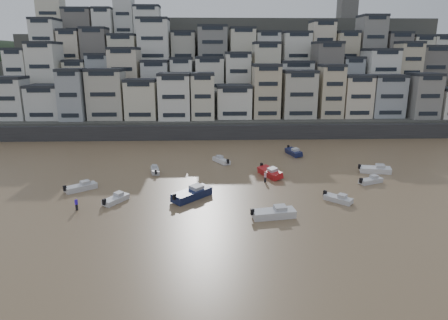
{
  "coord_description": "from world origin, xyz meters",
  "views": [
    {
      "loc": [
        4.83,
        -30.47,
        20.18
      ],
      "look_at": [
        7.18,
        30.0,
        4.0
      ],
      "focal_mm": 32.0,
      "sensor_mm": 36.0,
      "label": 1
    }
  ],
  "objects_px": {
    "boat_a": "(274,212)",
    "boat_d": "(371,180)",
    "boat_b": "(338,198)",
    "boat_j": "(116,198)",
    "person_pink": "(265,177)",
    "boat_e": "(270,171)",
    "boat_i": "(294,151)",
    "person_blue": "(76,204)",
    "boat_f": "(155,170)",
    "boat_g": "(375,169)",
    "boat_k": "(81,186)",
    "boat_h": "(221,160)",
    "boat_c": "(192,192)"
  },
  "relations": [
    {
      "from": "boat_e",
      "to": "boat_g",
      "type": "height_order",
      "value": "boat_e"
    },
    {
      "from": "boat_k",
      "to": "boat_i",
      "type": "bearing_deg",
      "value": -9.54
    },
    {
      "from": "person_pink",
      "to": "boat_b",
      "type": "bearing_deg",
      "value": -46.13
    },
    {
      "from": "boat_e",
      "to": "person_pink",
      "type": "bearing_deg",
      "value": -42.92
    },
    {
      "from": "boat_b",
      "to": "boat_j",
      "type": "bearing_deg",
      "value": -136.75
    },
    {
      "from": "boat_a",
      "to": "boat_h",
      "type": "height_order",
      "value": "boat_a"
    },
    {
      "from": "boat_d",
      "to": "boat_j",
      "type": "distance_m",
      "value": 39.7
    },
    {
      "from": "boat_i",
      "to": "boat_k",
      "type": "bearing_deg",
      "value": -73.4
    },
    {
      "from": "boat_i",
      "to": "boat_j",
      "type": "height_order",
      "value": "boat_i"
    },
    {
      "from": "boat_i",
      "to": "person_blue",
      "type": "bearing_deg",
      "value": -63.31
    },
    {
      "from": "boat_a",
      "to": "boat_h",
      "type": "xyz_separation_m",
      "value": [
        -5.78,
        26.61,
        -0.16
      ]
    },
    {
      "from": "boat_d",
      "to": "boat_e",
      "type": "relative_size",
      "value": 0.73
    },
    {
      "from": "boat_a",
      "to": "boat_i",
      "type": "relative_size",
      "value": 1.05
    },
    {
      "from": "boat_h",
      "to": "boat_k",
      "type": "xyz_separation_m",
      "value": [
        -21.89,
        -14.97,
        0.05
      ]
    },
    {
      "from": "boat_f",
      "to": "person_blue",
      "type": "height_order",
      "value": "person_blue"
    },
    {
      "from": "boat_b",
      "to": "boat_f",
      "type": "relative_size",
      "value": 1.01
    },
    {
      "from": "boat_f",
      "to": "boat_h",
      "type": "relative_size",
      "value": 0.9
    },
    {
      "from": "boat_d",
      "to": "person_blue",
      "type": "xyz_separation_m",
      "value": [
        -43.64,
        -9.73,
        0.25
      ]
    },
    {
      "from": "boat_h",
      "to": "person_pink",
      "type": "relative_size",
      "value": 2.77
    },
    {
      "from": "boat_c",
      "to": "boat_e",
      "type": "bearing_deg",
      "value": -8.14
    },
    {
      "from": "boat_b",
      "to": "boat_e",
      "type": "xyz_separation_m",
      "value": [
        -7.77,
        12.45,
        0.25
      ]
    },
    {
      "from": "boat_a",
      "to": "boat_c",
      "type": "relative_size",
      "value": 0.84
    },
    {
      "from": "boat_d",
      "to": "boat_h",
      "type": "relative_size",
      "value": 0.94
    },
    {
      "from": "boat_d",
      "to": "person_blue",
      "type": "distance_m",
      "value": 44.71
    },
    {
      "from": "boat_j",
      "to": "person_blue",
      "type": "distance_m",
      "value": 5.3
    },
    {
      "from": "boat_h",
      "to": "boat_i",
      "type": "height_order",
      "value": "boat_i"
    },
    {
      "from": "boat_e",
      "to": "boat_i",
      "type": "bearing_deg",
      "value": 132.62
    },
    {
      "from": "boat_h",
      "to": "boat_k",
      "type": "height_order",
      "value": "boat_k"
    },
    {
      "from": "boat_a",
      "to": "boat_d",
      "type": "distance_m",
      "value": 22.26
    },
    {
      "from": "person_blue",
      "to": "person_pink",
      "type": "relative_size",
      "value": 1.0
    },
    {
      "from": "boat_a",
      "to": "boat_e",
      "type": "distance_m",
      "value": 17.82
    },
    {
      "from": "boat_e",
      "to": "boat_j",
      "type": "height_order",
      "value": "boat_e"
    },
    {
      "from": "boat_i",
      "to": "boat_e",
      "type": "bearing_deg",
      "value": -38.57
    },
    {
      "from": "boat_a",
      "to": "boat_j",
      "type": "height_order",
      "value": "boat_a"
    },
    {
      "from": "boat_e",
      "to": "person_blue",
      "type": "relative_size",
      "value": 3.58
    },
    {
      "from": "boat_d",
      "to": "boat_f",
      "type": "distance_m",
      "value": 36.15
    },
    {
      "from": "boat_i",
      "to": "boat_j",
      "type": "relative_size",
      "value": 1.25
    },
    {
      "from": "boat_b",
      "to": "boat_i",
      "type": "bearing_deg",
      "value": 136.61
    },
    {
      "from": "boat_j",
      "to": "person_blue",
      "type": "xyz_separation_m",
      "value": [
        -4.58,
        -2.67,
        0.24
      ]
    },
    {
      "from": "boat_h",
      "to": "person_pink",
      "type": "distance_m",
      "value": 13.75
    },
    {
      "from": "boat_b",
      "to": "boat_c",
      "type": "distance_m",
      "value": 20.68
    },
    {
      "from": "boat_i",
      "to": "boat_k",
      "type": "height_order",
      "value": "boat_i"
    },
    {
      "from": "boat_f",
      "to": "person_pink",
      "type": "relative_size",
      "value": 2.49
    },
    {
      "from": "boat_f",
      "to": "person_blue",
      "type": "bearing_deg",
      "value": 142.48
    },
    {
      "from": "boat_d",
      "to": "person_pink",
      "type": "relative_size",
      "value": 2.6
    },
    {
      "from": "boat_b",
      "to": "boat_a",
      "type": "bearing_deg",
      "value": -106.98
    },
    {
      "from": "boat_f",
      "to": "boat_i",
      "type": "xyz_separation_m",
      "value": [
        26.84,
        11.69,
        0.19
      ]
    },
    {
      "from": "boat_a",
      "to": "boat_i",
      "type": "height_order",
      "value": "boat_a"
    },
    {
      "from": "boat_i",
      "to": "boat_j",
      "type": "distance_m",
      "value": 40.0
    },
    {
      "from": "boat_j",
      "to": "person_pink",
      "type": "xyz_separation_m",
      "value": [
        22.16,
        8.32,
        0.24
      ]
    }
  ]
}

